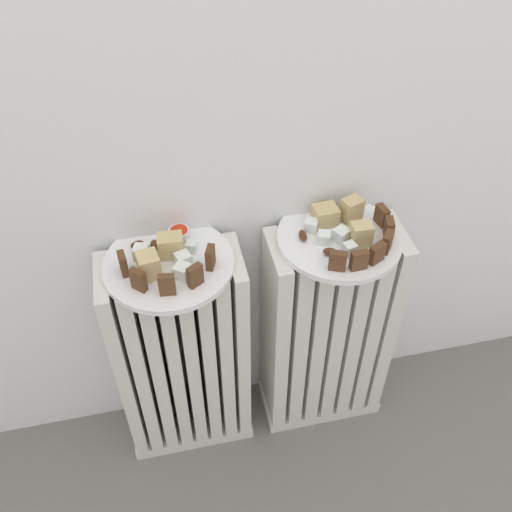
{
  "coord_description": "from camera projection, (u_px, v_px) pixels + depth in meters",
  "views": [
    {
      "loc": [
        -0.17,
        -0.48,
        1.29
      ],
      "look_at": [
        0.0,
        0.28,
        0.54
      ],
      "focal_mm": 40.58,
      "sensor_mm": 36.0,
      "label": 1
    }
  ],
  "objects": [
    {
      "name": "turkish_delight_left_0",
      "position": [
        141.0,
        252.0,
        1.04
      ],
      "size": [
        0.03,
        0.03,
        0.03
      ],
      "primitive_type": "cube",
      "rotation": [
        0.0,
        0.0,
        1.28
      ],
      "color": "white",
      "rests_on": "plate_left"
    },
    {
      "name": "dark_cake_slice_right_0",
      "position": [
        338.0,
        261.0,
        1.01
      ],
      "size": [
        0.03,
        0.02,
        0.04
      ],
      "primitive_type": "cube",
      "rotation": [
        0.0,
        0.0,
        -0.38
      ],
      "color": "#56351E",
      "rests_on": "plate_right"
    },
    {
      "name": "radiator_right",
      "position": [
        327.0,
        333.0,
        1.29
      ],
      "size": [
        0.28,
        0.14,
        0.55
      ],
      "color": "silver",
      "rests_on": "ground_plane"
    },
    {
      "name": "turkish_delight_right_1",
      "position": [
        350.0,
        249.0,
        1.05
      ],
      "size": [
        0.03,
        0.03,
        0.02
      ],
      "primitive_type": "cube",
      "rotation": [
        0.0,
        0.0,
        0.24
      ],
      "color": "white",
      "rests_on": "plate_right"
    },
    {
      "name": "marble_cake_slice_right_1",
      "position": [
        325.0,
        215.0,
        1.1
      ],
      "size": [
        0.05,
        0.04,
        0.04
      ],
      "primitive_type": "cube",
      "rotation": [
        0.0,
        0.0,
        0.08
      ],
      "color": "tan",
      "rests_on": "plate_right"
    },
    {
      "name": "dark_cake_slice_left_1",
      "position": [
        138.0,
        280.0,
        0.98
      ],
      "size": [
        0.03,
        0.03,
        0.04
      ],
      "primitive_type": "cube",
      "rotation": [
        0.0,
        0.0,
        -0.77
      ],
      "color": "#56351E",
      "rests_on": "plate_left"
    },
    {
      "name": "marble_cake_slice_right_0",
      "position": [
        361.0,
        234.0,
        1.06
      ],
      "size": [
        0.04,
        0.03,
        0.04
      ],
      "primitive_type": "cube",
      "rotation": [
        0.0,
        0.0,
        -0.03
      ],
      "color": "tan",
      "rests_on": "plate_right"
    },
    {
      "name": "medjool_date_left_1",
      "position": [
        155.0,
        245.0,
        1.06
      ],
      "size": [
        0.02,
        0.03,
        0.02
      ],
      "primitive_type": "ellipsoid",
      "rotation": [
        0.0,
        0.0,
        1.62
      ],
      "color": "#4C2814",
      "rests_on": "plate_left"
    },
    {
      "name": "plate_right",
      "position": [
        339.0,
        238.0,
        1.09
      ],
      "size": [
        0.24,
        0.24,
        0.01
      ],
      "primitive_type": "cylinder",
      "color": "white",
      "rests_on": "radiator_right"
    },
    {
      "name": "dark_cake_slice_left_0",
      "position": [
        123.0,
        264.0,
        1.01
      ],
      "size": [
        0.02,
        0.03,
        0.04
      ],
      "primitive_type": "cube",
      "rotation": [
        0.0,
        0.0,
        -1.42
      ],
      "color": "#56351E",
      "rests_on": "plate_left"
    },
    {
      "name": "jam_bowl_left",
      "position": [
        179.0,
        234.0,
        1.08
      ],
      "size": [
        0.04,
        0.04,
        0.02
      ],
      "color": "white",
      "rests_on": "plate_left"
    },
    {
      "name": "dark_cake_slice_left_2",
      "position": [
        167.0,
        285.0,
        0.97
      ],
      "size": [
        0.03,
        0.02,
        0.04
      ],
      "primitive_type": "cube",
      "rotation": [
        0.0,
        0.0,
        -0.11
      ],
      "color": "#56351E",
      "rests_on": "plate_left"
    },
    {
      "name": "turkish_delight_right_3",
      "position": [
        311.0,
        226.0,
        1.09
      ],
      "size": [
        0.03,
        0.03,
        0.02
      ],
      "primitive_type": "cube",
      "rotation": [
        0.0,
        0.0,
        1.09
      ],
      "color": "white",
      "rests_on": "plate_right"
    },
    {
      "name": "plate_left",
      "position": [
        169.0,
        264.0,
        1.04
      ],
      "size": [
        0.24,
        0.24,
        0.01
      ],
      "primitive_type": "cylinder",
      "color": "white",
      "rests_on": "radiator_left"
    },
    {
      "name": "dark_cake_slice_left_4",
      "position": [
        210.0,
        257.0,
        1.02
      ],
      "size": [
        0.02,
        0.03,
        0.04
      ],
      "primitive_type": "cube",
      "rotation": [
        0.0,
        0.0,
        1.2
      ],
      "color": "#56351E",
      "rests_on": "plate_left"
    },
    {
      "name": "turkish_delight_right_2",
      "position": [
        341.0,
        235.0,
        1.07
      ],
      "size": [
        0.04,
        0.04,
        0.03
      ],
      "primitive_type": "cube",
      "rotation": [
        0.0,
        0.0,
        0.53
      ],
      "color": "white",
      "rests_on": "plate_right"
    },
    {
      "name": "turkish_delight_left_3",
      "position": [
        183.0,
        260.0,
        1.03
      ],
      "size": [
        0.03,
        0.03,
        0.03
      ],
      "primitive_type": "cube",
      "rotation": [
        0.0,
        0.0,
        0.33
      ],
      "color": "white",
      "rests_on": "plate_left"
    },
    {
      "name": "dark_cake_slice_right_3",
      "position": [
        387.0,
        242.0,
        1.05
      ],
      "size": [
        0.03,
        0.03,
        0.04
      ],
      "primitive_type": "cube",
      "rotation": [
        0.0,
        0.0,
        0.91
      ],
      "color": "#56351E",
      "rests_on": "plate_right"
    },
    {
      "name": "marble_cake_slice_left_1",
      "position": [
        171.0,
        246.0,
        1.04
      ],
      "size": [
        0.05,
        0.04,
        0.04
      ],
      "primitive_type": "cube",
      "rotation": [
        0.0,
        0.0,
        -0.06
      ],
      "color": "tan",
      "rests_on": "plate_left"
    },
    {
      "name": "dark_cake_slice_left_3",
      "position": [
        195.0,
        276.0,
        0.98
      ],
      "size": [
        0.03,
        0.02,
        0.04
      ],
      "primitive_type": "cube",
      "rotation": [
        0.0,
        0.0,
        0.55
      ],
      "color": "#56351E",
      "rests_on": "plate_left"
    },
    {
      "name": "medjool_date_left_0",
      "position": [
        137.0,
        245.0,
        1.06
      ],
      "size": [
        0.03,
        0.02,
        0.02
      ],
      "primitive_type": "ellipsoid",
      "rotation": [
        0.0,
        0.0,
        0.3
      ],
      "color": "#4C2814",
      "rests_on": "plate_left"
    },
    {
      "name": "turkish_delight_left_2",
      "position": [
        182.0,
        271.0,
        1.0
      ],
      "size": [
        0.04,
        0.04,
        0.03
      ],
      "primitive_type": "cube",
      "rotation": [
        0.0,
        0.0,
        0.95
      ],
      "color": "white",
      "rests_on": "plate_left"
    },
    {
      "name": "marble_cake_slice_right_2",
      "position": [
        352.0,
        210.0,
        1.11
      ],
      "size": [
        0.04,
        0.04,
        0.05
      ],
      "primitive_type": "cube",
      "rotation": [
        0.0,
        0.0,
        0.35
      ],
      "color": "tan",
      "rests_on": "plate_right"
    },
    {
      "name": "turkish_delight_left_1",
      "position": [
        191.0,
        247.0,
        1.06
      ],
      "size": [
        0.02,
        0.02,
        0.02
      ],
      "primitive_type": "cube",
      "rotation": [
        0.0,
        0.0,
        1.25
      ],
      "color": "white",
      "rests_on": "plate_left"
    },
    {
      "name": "marble_cake_slice_left_0",
      "position": [
        149.0,
        265.0,
        1.0
      ],
      "size": [
        0.04,
        0.04,
        0.05
      ],
      "primitive_type": "cube",
      "rotation": [
        0.0,
        0.0,
        0.16
      ],
      "color": "tan",
      "rests_on": "plate_left"
    },
    {
      "name": "medjool_date_right_1",
      "position": [
        330.0,
        252.0,
        1.05
      ],
      "size": [
        0.03,
        0.02,
        0.02
      ],
      "primitive_type": "ellipsoid",
      "rotation": [
        0.0,
        0.0,
        2.76
      ],
      "color": "#4C2814",
      "rests_on": "plate_right"
    },
    {
      "name": "dark_cake_slice_right_4",
      "position": [
        389.0,
        228.0,
        1.08
      ],
      "size": [
        0.02,
        0.03,
        0.04
      ],
      "primitive_type": "cube",
      "rotation": [
        0.0,
        0.0,
        1.33
      ],
      "color": "#56351E",
      "rests_on": "plate_right"
    },
    {
      "name": "turkish_delight_right_0",
      "position": [
        324.0,
        238.0,
        1.07
      ],
      "size": [
        0.03,
        0.03,
        0.02
      ],
      "primitive_type": "cube",
      "rotation": [
        0.0,
        0.0,
        1.23
      ],
      "color": "white",
      "rests_on": "plate_right"
    },
    {
      "name": "radiator_left",
      "position": [
        183.0,
        358.0,
        1.24
      ],
      "size": [
        0.28,
        0.14,
        0.55
      ],
      "color": "silver",
      "rests_on": "ground_plane"
    },
    {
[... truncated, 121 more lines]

